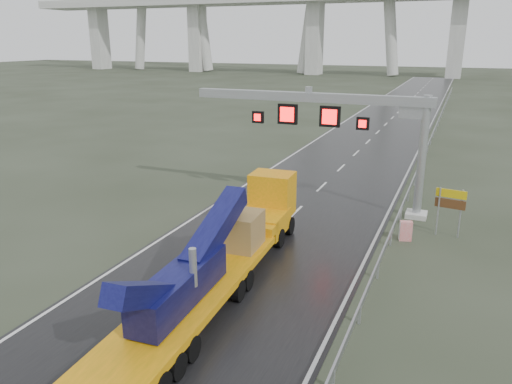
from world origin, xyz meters
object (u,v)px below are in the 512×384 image
at_px(sign_gantry, 342,119).
at_px(exit_sign_pair, 450,203).
at_px(striped_barrier, 406,231).
at_px(heavy_haul_truck, 229,246).

distance_m(sign_gantry, exit_sign_pair, 8.00).
bearing_deg(exit_sign_pair, striped_barrier, -134.74).
bearing_deg(heavy_haul_truck, exit_sign_pair, 43.07).
xyz_separation_m(exit_sign_pair, striped_barrier, (-2.00, -1.48, -1.33)).
distance_m(heavy_haul_truck, striped_barrier, 10.07).
height_order(heavy_haul_truck, exit_sign_pair, heavy_haul_truck).
relative_size(heavy_haul_truck, exit_sign_pair, 6.40).
height_order(sign_gantry, exit_sign_pair, sign_gantry).
relative_size(exit_sign_pair, striped_barrier, 2.51).
relative_size(sign_gantry, exit_sign_pair, 5.59).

